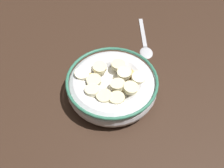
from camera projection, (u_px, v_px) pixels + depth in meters
ground_plane at (112, 96)px, 51.21cm from camera, size 111.67×111.67×2.00cm
cereal_bowl at (112, 85)px, 48.34cm from camera, size 18.32×18.32×5.49cm
spoon at (145, 46)px, 58.99cm from camera, size 7.53×15.06×0.80cm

